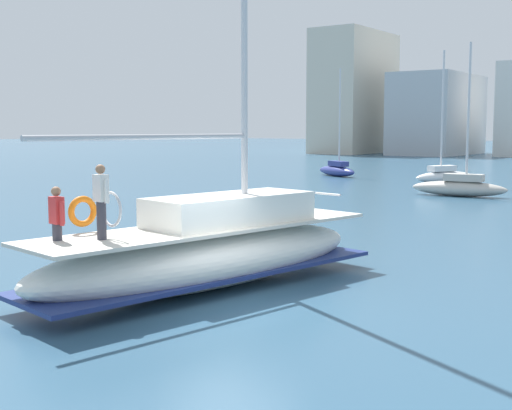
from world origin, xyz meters
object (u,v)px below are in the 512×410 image
Objects in this scene: moored_sloop_near at (444,175)px; moored_cutter_left at (337,169)px; main_sailboat at (210,249)px; moored_cutter_right at (459,186)px.

moored_sloop_near is 1.07× the size of moored_cutter_left.
main_sailboat is 34.47m from moored_sloop_near.
moored_sloop_near reaches higher than moored_cutter_left.
moored_sloop_near is (-6.44, 33.86, -0.33)m from main_sailboat.
moored_sloop_near reaches higher than moored_cutter_right.
moored_sloop_near is 1.07× the size of moored_cutter_right.
main_sailboat is at bearing -84.38° from moored_cutter_right.
moored_cutter_left is (-15.86, 35.75, -0.35)m from main_sailboat.
moored_cutter_left is 16.96m from moored_cutter_right.
moored_sloop_near is 9.61m from moored_cutter_left.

